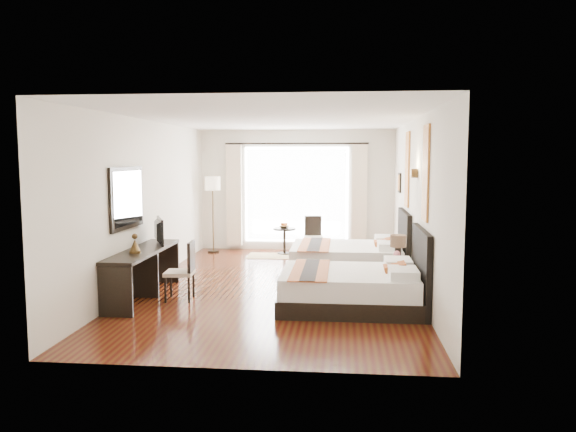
# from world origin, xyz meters

# --- Properties ---
(floor) EXTENTS (4.50, 7.50, 0.01)m
(floor) POSITION_xyz_m (0.00, 0.00, -0.01)
(floor) COLOR #3B100A
(floor) RESTS_ON ground
(ceiling) EXTENTS (4.50, 7.50, 0.02)m
(ceiling) POSITION_xyz_m (0.00, 0.00, 2.79)
(ceiling) COLOR white
(ceiling) RESTS_ON wall_headboard
(wall_headboard) EXTENTS (0.01, 7.50, 2.80)m
(wall_headboard) POSITION_xyz_m (2.25, 0.00, 1.40)
(wall_headboard) COLOR silver
(wall_headboard) RESTS_ON floor
(wall_desk) EXTENTS (0.01, 7.50, 2.80)m
(wall_desk) POSITION_xyz_m (-2.25, 0.00, 1.40)
(wall_desk) COLOR silver
(wall_desk) RESTS_ON floor
(wall_window) EXTENTS (4.50, 0.01, 2.80)m
(wall_window) POSITION_xyz_m (0.00, 3.75, 1.40)
(wall_window) COLOR silver
(wall_window) RESTS_ON floor
(wall_entry) EXTENTS (4.50, 0.01, 2.80)m
(wall_entry) POSITION_xyz_m (0.00, -3.75, 1.40)
(wall_entry) COLOR silver
(wall_entry) RESTS_ON floor
(window_glass) EXTENTS (2.40, 0.02, 2.20)m
(window_glass) POSITION_xyz_m (0.00, 3.73, 1.30)
(window_glass) COLOR white
(window_glass) RESTS_ON wall_window
(sheer_curtain) EXTENTS (2.30, 0.02, 2.10)m
(sheer_curtain) POSITION_xyz_m (0.00, 3.67, 1.30)
(sheer_curtain) COLOR white
(sheer_curtain) RESTS_ON wall_window
(drape_left) EXTENTS (0.35, 0.14, 2.35)m
(drape_left) POSITION_xyz_m (-1.45, 3.63, 1.28)
(drape_left) COLOR beige
(drape_left) RESTS_ON floor
(drape_right) EXTENTS (0.35, 0.14, 2.35)m
(drape_right) POSITION_xyz_m (1.45, 3.63, 1.28)
(drape_right) COLOR beige
(drape_right) RESTS_ON floor
(art_panel_near) EXTENTS (0.03, 0.50, 1.35)m
(art_panel_near) POSITION_xyz_m (2.23, -1.22, 1.95)
(art_panel_near) COLOR maroon
(art_panel_near) RESTS_ON wall_headboard
(art_panel_far) EXTENTS (0.03, 0.50, 1.35)m
(art_panel_far) POSITION_xyz_m (2.23, 1.06, 1.95)
(art_panel_far) COLOR maroon
(art_panel_far) RESTS_ON wall_headboard
(wall_sconce) EXTENTS (0.10, 0.14, 0.14)m
(wall_sconce) POSITION_xyz_m (2.19, -0.23, 1.92)
(wall_sconce) COLOR #412E17
(wall_sconce) RESTS_ON wall_headboard
(mirror_frame) EXTENTS (0.04, 1.25, 0.95)m
(mirror_frame) POSITION_xyz_m (-2.22, -0.97, 1.55)
(mirror_frame) COLOR black
(mirror_frame) RESTS_ON wall_desk
(mirror_glass) EXTENTS (0.01, 1.12, 0.82)m
(mirror_glass) POSITION_xyz_m (-2.19, -0.97, 1.55)
(mirror_glass) COLOR white
(mirror_glass) RESTS_ON mirror_frame
(bed_near) EXTENTS (2.06, 1.61, 1.16)m
(bed_near) POSITION_xyz_m (1.27, -1.22, 0.30)
(bed_near) COLOR black
(bed_near) RESTS_ON floor
(bed_far) EXTENTS (2.12, 1.65, 1.19)m
(bed_far) POSITION_xyz_m (1.25, 1.06, 0.31)
(bed_far) COLOR black
(bed_far) RESTS_ON floor
(nightstand) EXTENTS (0.38, 0.47, 0.45)m
(nightstand) POSITION_xyz_m (1.97, -0.23, 0.23)
(nightstand) COLOR black
(nightstand) RESTS_ON floor
(table_lamp) EXTENTS (0.26, 0.26, 0.41)m
(table_lamp) POSITION_xyz_m (1.98, -0.10, 0.78)
(table_lamp) COLOR black
(table_lamp) RESTS_ON nightstand
(vase) EXTENTS (0.17, 0.17, 0.14)m
(vase) POSITION_xyz_m (1.93, -0.38, 0.57)
(vase) COLOR black
(vase) RESTS_ON nightstand
(console_desk) EXTENTS (0.50, 2.20, 0.76)m
(console_desk) POSITION_xyz_m (-1.99, -0.97, 0.38)
(console_desk) COLOR black
(console_desk) RESTS_ON floor
(television) EXTENTS (0.39, 0.72, 0.43)m
(television) POSITION_xyz_m (-1.97, -0.42, 0.97)
(television) COLOR black
(television) RESTS_ON console_desk
(bronze_figurine) EXTENTS (0.19, 0.19, 0.25)m
(bronze_figurine) POSITION_xyz_m (-1.99, -1.29, 0.88)
(bronze_figurine) COLOR #412E17
(bronze_figurine) RESTS_ON console_desk
(desk_chair) EXTENTS (0.45, 0.45, 0.90)m
(desk_chair) POSITION_xyz_m (-1.37, -1.05, 0.27)
(desk_chair) COLOR beige
(desk_chair) RESTS_ON floor
(floor_lamp) EXTENTS (0.35, 0.35, 1.73)m
(floor_lamp) POSITION_xyz_m (-1.86, 3.22, 1.47)
(floor_lamp) COLOR black
(floor_lamp) RESTS_ON floor
(side_table) EXTENTS (0.51, 0.51, 0.59)m
(side_table) POSITION_xyz_m (-0.22, 3.13, 0.30)
(side_table) COLOR black
(side_table) RESTS_ON floor
(fruit_bowl) EXTENTS (0.27, 0.27, 0.05)m
(fruit_bowl) POSITION_xyz_m (-0.22, 3.12, 0.62)
(fruit_bowl) COLOR #432A18
(fruit_bowl) RESTS_ON side_table
(window_chair) EXTENTS (0.45, 0.45, 0.86)m
(window_chair) POSITION_xyz_m (0.44, 3.05, 0.26)
(window_chair) COLOR beige
(window_chair) RESTS_ON floor
(jute_rug) EXTENTS (1.14, 0.79, 0.01)m
(jute_rug) POSITION_xyz_m (-0.43, 2.84, 0.01)
(jute_rug) COLOR tan
(jute_rug) RESTS_ON floor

